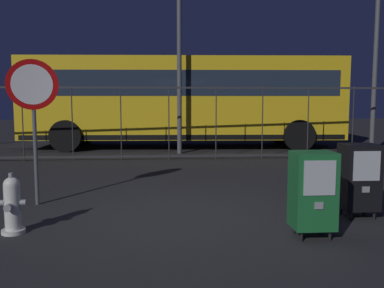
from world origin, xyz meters
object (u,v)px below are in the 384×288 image
object	(u,v)px
newspaper_box_primary	(313,190)
bus_near	(183,97)
stop_sign	(33,101)
street_light_far_left	(378,8)
newspaper_box_secondary	(359,177)
street_light_near_right	(179,17)
fire_hydrant	(12,205)

from	to	relation	value
newspaper_box_primary	bus_near	world-z (taller)	bus_near
stop_sign	street_light_far_left	distance (m)	10.44
newspaper_box_secondary	street_light_far_left	xyz separation A→B (m)	(3.69, 6.71, 3.75)
newspaper_box_secondary	stop_sign	distance (m)	4.86
bus_near	street_light_far_left	world-z (taller)	street_light_far_left
newspaper_box_secondary	bus_near	distance (m)	9.09
bus_near	street_light_near_right	xyz separation A→B (m)	(-0.19, -1.70, 2.35)
fire_hydrant	newspaper_box_primary	size ratio (longest dim) A/B	0.73
newspaper_box_primary	bus_near	distance (m)	9.70
fire_hydrant	stop_sign	bearing A→B (deg)	95.02
newspaper_box_primary	street_light_far_left	distance (m)	9.57
stop_sign	bus_near	bearing A→B (deg)	71.06
newspaper_box_primary	bus_near	bearing A→B (deg)	96.13
fire_hydrant	stop_sign	distance (m)	1.88
street_light_near_right	street_light_far_left	xyz separation A→B (m)	(5.85, -0.39, 0.26)
fire_hydrant	street_light_near_right	world-z (taller)	street_light_near_right
newspaper_box_secondary	street_light_far_left	size ratio (longest dim) A/B	0.14
bus_near	street_light_far_left	xyz separation A→B (m)	(5.66, -2.09, 2.61)
newspaper_box_secondary	stop_sign	bearing A→B (deg)	167.51
stop_sign	bus_near	world-z (taller)	bus_near
newspaper_box_primary	street_light_far_left	bearing A→B (deg)	58.29
street_light_far_left	street_light_near_right	bearing A→B (deg)	176.18
stop_sign	street_light_far_left	size ratio (longest dim) A/B	0.30
street_light_near_right	stop_sign	bearing A→B (deg)	-112.18
stop_sign	newspaper_box_secondary	bearing A→B (deg)	-12.49
newspaper_box_primary	newspaper_box_secondary	distance (m)	1.22
fire_hydrant	bus_near	distance (m)	9.61
newspaper_box_secondary	street_light_near_right	world-z (taller)	street_light_near_right
fire_hydrant	newspaper_box_primary	world-z (taller)	newspaper_box_primary
bus_near	stop_sign	bearing A→B (deg)	-106.29
street_light_near_right	street_light_far_left	distance (m)	5.87
bus_near	fire_hydrant	bearing A→B (deg)	-102.86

